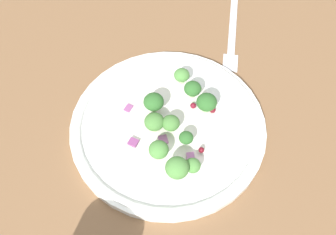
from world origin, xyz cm
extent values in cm
cube|color=brown|center=(0.00, 0.00, -1.00)|extent=(180.00, 180.00, 2.00)
cylinder|color=white|center=(2.73, -1.84, 0.60)|extent=(27.77, 27.77, 1.20)
torus|color=white|center=(2.73, -1.84, 1.20)|extent=(26.55, 26.55, 1.00)
cylinder|color=white|center=(2.73, -1.84, 1.30)|extent=(16.10, 16.10, 0.20)
cylinder|color=#9EC684|center=(-4.83, -2.36, 2.05)|extent=(0.88, 0.88, 0.88)
ellipsoid|color=#4C843D|center=(-4.83, -2.36, 3.10)|extent=(2.34, 2.34, 1.75)
cylinder|color=#ADD18E|center=(8.76, 3.61, 2.16)|extent=(0.78, 0.78, 0.78)
ellipsoid|color=#4C843D|center=(8.76, 3.61, 3.09)|extent=(2.07, 2.07, 1.55)
cylinder|color=#9EC684|center=(3.77, -1.07, 2.12)|extent=(0.92, 0.92, 0.92)
ellipsoid|color=#477A38|center=(3.77, -1.07, 3.23)|extent=(2.46, 2.46, 1.85)
cylinder|color=#8EB77A|center=(1.59, -4.36, 2.48)|extent=(1.07, 1.07, 1.07)
ellipsoid|color=#2D6028|center=(1.59, -4.36, 3.77)|extent=(2.86, 2.86, 2.15)
cylinder|color=#8EB77A|center=(-2.68, 0.01, 2.33)|extent=(0.94, 0.94, 0.94)
ellipsoid|color=#2D6028|center=(-2.68, 0.01, 3.46)|extent=(2.51, 2.51, 1.88)
cylinder|color=#8EB77A|center=(8.24, -1.15, 2.24)|extent=(0.98, 0.98, 0.98)
ellipsoid|color=#4C843D|center=(8.24, -1.15, 3.41)|extent=(2.62, 2.62, 1.96)
cylinder|color=#9EC684|center=(-0.82, 2.60, 2.48)|extent=(1.08, 1.08, 1.08)
ellipsoid|color=#2D6028|center=(-0.82, 2.60, 3.78)|extent=(2.88, 2.88, 2.16)
cylinder|color=#9EC684|center=(5.23, 1.59, 2.29)|extent=(0.73, 0.73, 0.73)
ellipsoid|color=#2D6028|center=(5.23, 1.59, 3.16)|extent=(1.93, 1.93, 1.45)
cylinder|color=#9EC684|center=(10.07, 1.97, 2.49)|extent=(1.12, 1.12, 1.12)
ellipsoid|color=#4C843D|center=(10.07, 1.97, 3.84)|extent=(3.00, 3.00, 2.25)
cylinder|color=#ADD18E|center=(4.36, -3.22, 2.04)|extent=(1.04, 1.04, 1.04)
ellipsoid|color=#477A38|center=(4.36, -3.22, 3.28)|extent=(2.77, 2.77, 2.07)
sphere|color=maroon|center=(-1.19, 3.56, 1.83)|extent=(0.90, 0.90, 0.90)
sphere|color=maroon|center=(5.71, 3.93, 2.05)|extent=(0.79, 0.79, 0.79)
sphere|color=maroon|center=(2.93, -4.31, 2.10)|extent=(0.90, 0.90, 0.90)
sphere|color=#4C0A14|center=(8.06, 2.62, 1.90)|extent=(0.78, 0.78, 0.78)
sphere|color=maroon|center=(-1.09, 0.69, 1.67)|extent=(0.87, 0.87, 0.87)
cube|color=#A35B93|center=(4.08, -3.25, 1.88)|extent=(1.12, 0.92, 0.57)
cube|color=#A35B93|center=(7.12, 2.89, 1.79)|extent=(1.65, 1.50, 0.56)
cube|color=#934C84|center=(2.36, -8.06, 1.45)|extent=(1.41, 1.11, 0.34)
cube|color=#A35B93|center=(5.67, -1.49, 1.52)|extent=(1.81, 1.77, 0.35)
cube|color=#843D75|center=(7.53, -5.13, 1.79)|extent=(1.28, 1.37, 0.35)
cube|color=silver|center=(-21.45, 1.77, 0.25)|extent=(14.94, 4.12, 0.50)
cube|color=silver|center=(-12.34, 3.59, 0.25)|extent=(4.00, 3.06, 0.50)
camera|label=1|loc=(28.67, 7.39, 44.42)|focal=38.65mm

